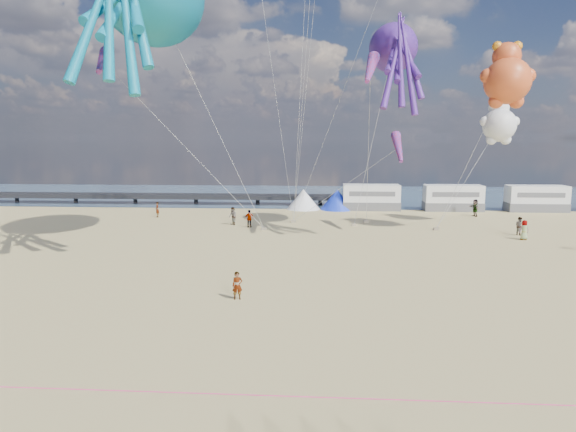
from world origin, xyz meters
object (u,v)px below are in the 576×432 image
(motorhome_1, at_px, (453,198))
(sandbag_d, at_px, (366,221))
(tent_blue, at_px, (337,199))
(beachgoer_5, at_px, (157,210))
(beachgoer_3, at_px, (249,219))
(beachgoer_1, at_px, (519,226))
(beachgoer_4, at_px, (475,208))
(kite_octopus_purple, at_px, (393,48))
(windsock_mid, at_px, (371,69))
(motorhome_0, at_px, (371,197))
(motorhome_2, at_px, (536,198))
(sandbag_a, at_px, (264,229))
(windsock_right, at_px, (398,148))
(standing_person, at_px, (237,286))
(kite_teddy_orange, at_px, (507,81))
(windsock_left, at_px, (103,62))
(tent_white, at_px, (303,199))
(beachgoer_7, at_px, (233,216))
(sandbag_e, at_px, (294,222))
(beachgoer_6, at_px, (524,230))
(kite_panda, at_px, (499,125))
(sandbag_b, at_px, (354,225))
(sandbag_c, at_px, (436,229))

(motorhome_1, height_order, sandbag_d, motorhome_1)
(tent_blue, xyz_separation_m, beachgoer_5, (-19.44, -7.28, -0.39))
(beachgoer_3, bearing_deg, tent_blue, -120.19)
(beachgoer_1, height_order, beachgoer_4, beachgoer_4)
(kite_octopus_purple, xyz_separation_m, windsock_mid, (-2.31, -4.95, -2.34))
(motorhome_0, bearing_deg, motorhome_2, 0.00)
(tent_blue, height_order, sandbag_a, tent_blue)
(motorhome_1, distance_m, windsock_right, 18.05)
(standing_person, relative_size, kite_teddy_orange, 0.23)
(windsock_left, height_order, windsock_mid, windsock_left)
(standing_person, xyz_separation_m, beachgoer_1, (21.71, 19.67, 0.05))
(beachgoer_5, height_order, windsock_mid, windsock_mid)
(motorhome_0, relative_size, tent_white, 1.65)
(beachgoer_3, distance_m, sandbag_d, 11.96)
(sandbag_d, relative_size, windsock_left, 0.07)
(tent_blue, height_order, windsock_left, windsock_left)
(kite_teddy_orange, bearing_deg, beachgoer_7, 178.45)
(tent_blue, bearing_deg, windsock_left, -134.50)
(beachgoer_5, xyz_separation_m, kite_teddy_orange, (32.83, -8.82, 12.27))
(motorhome_0, height_order, windsock_mid, windsock_mid)
(beachgoer_7, bearing_deg, sandbag_e, 73.28)
(kite_octopus_purple, relative_size, windsock_mid, 1.79)
(motorhome_1, relative_size, sandbag_a, 13.20)
(sandbag_e, bearing_deg, beachgoer_7, -162.70)
(beachgoer_6, bearing_deg, windsock_left, -0.73)
(beachgoer_3, bearing_deg, kite_panda, -170.53)
(kite_octopus_purple, bearing_deg, kite_teddy_orange, -18.39)
(kite_octopus_purple, relative_size, kite_teddy_orange, 1.60)
(sandbag_b, distance_m, windsock_mid, 15.88)
(beachgoer_1, relative_size, sandbag_c, 3.19)
(beachgoer_3, xyz_separation_m, beachgoer_7, (-1.82, 1.21, 0.05))
(tent_blue, distance_m, beachgoer_5, 20.76)
(motorhome_0, height_order, sandbag_b, motorhome_0)
(kite_panda, relative_size, windsock_right, 1.13)
(kite_panda, distance_m, kite_teddy_orange, 6.71)
(beachgoer_1, xyz_separation_m, beachgoer_6, (-0.45, -2.26, 0.03))
(beachgoer_1, xyz_separation_m, kite_panda, (-0.68, 4.69, 8.82))
(sandbag_e, bearing_deg, beachgoer_1, -14.75)
(standing_person, bearing_deg, beachgoer_6, 24.31)
(tent_white, xyz_separation_m, beachgoer_7, (-6.48, -11.75, -0.32))
(sandbag_e, height_order, windsock_left, windsock_left)
(motorhome_1, xyz_separation_m, windsock_mid, (-11.66, -19.58, 12.22))
(kite_panda, bearing_deg, sandbag_b, 160.74)
(beachgoer_3, distance_m, kite_panda, 25.18)
(motorhome_1, distance_m, windsock_mid, 25.86)
(beachgoer_6, xyz_separation_m, sandbag_b, (-13.71, 6.06, -0.72))
(beachgoer_6, height_order, sandbag_d, beachgoer_6)
(beachgoer_6, xyz_separation_m, kite_teddy_orange, (-1.65, 1.38, 12.25))
(sandbag_e, bearing_deg, sandbag_b, -14.11)
(beachgoer_4, distance_m, beachgoer_5, 34.34)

